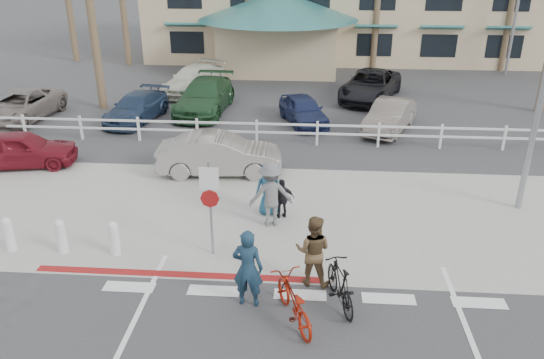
# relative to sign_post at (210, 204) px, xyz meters

# --- Properties ---
(ground) EXTENTS (140.00, 140.00, 0.00)m
(ground) POSITION_rel_sign_post_xyz_m (2.30, -2.20, -1.45)
(ground) COLOR #333335
(sidewalk_plaza) EXTENTS (22.00, 7.00, 0.01)m
(sidewalk_plaza) POSITION_rel_sign_post_xyz_m (2.30, 2.30, -1.44)
(sidewalk_plaza) COLOR gray
(sidewalk_plaza) RESTS_ON ground
(cross_street) EXTENTS (40.00, 5.00, 0.01)m
(cross_street) POSITION_rel_sign_post_xyz_m (2.30, 6.30, -1.45)
(cross_street) COLOR #333335
(cross_street) RESTS_ON ground
(parking_lot) EXTENTS (50.00, 16.00, 0.01)m
(parking_lot) POSITION_rel_sign_post_xyz_m (2.30, 15.80, -1.45)
(parking_lot) COLOR #333335
(parking_lot) RESTS_ON ground
(curb_red) EXTENTS (7.00, 0.25, 0.02)m
(curb_red) POSITION_rel_sign_post_xyz_m (-0.70, -1.00, -1.44)
(curb_red) COLOR maroon
(curb_red) RESTS_ON ground
(rail_fence) EXTENTS (29.40, 0.16, 1.00)m
(rail_fence) POSITION_rel_sign_post_xyz_m (2.80, 8.30, -0.95)
(rail_fence) COLOR silver
(rail_fence) RESTS_ON ground
(sign_post) EXTENTS (0.50, 0.10, 2.90)m
(sign_post) POSITION_rel_sign_post_xyz_m (0.00, 0.00, 0.00)
(sign_post) COLOR gray
(sign_post) RESTS_ON ground
(bollard_0) EXTENTS (0.26, 0.26, 0.95)m
(bollard_0) POSITION_rel_sign_post_xyz_m (-2.50, -0.20, -0.97)
(bollard_0) COLOR silver
(bollard_0) RESTS_ON ground
(bollard_1) EXTENTS (0.26, 0.26, 0.95)m
(bollard_1) POSITION_rel_sign_post_xyz_m (-3.90, -0.20, -0.97)
(bollard_1) COLOR silver
(bollard_1) RESTS_ON ground
(bollard_2) EXTENTS (0.26, 0.26, 0.95)m
(bollard_2) POSITION_rel_sign_post_xyz_m (-5.30, -0.20, -0.97)
(bollard_2) COLOR silver
(bollard_2) RESTS_ON ground
(bike_red) EXTENTS (1.36, 2.02, 1.00)m
(bike_red) POSITION_rel_sign_post_xyz_m (2.17, -2.51, -0.95)
(bike_red) COLOR maroon
(bike_red) RESTS_ON ground
(rider_red) EXTENTS (0.72, 0.51, 1.86)m
(rider_red) POSITION_rel_sign_post_xyz_m (1.16, -1.98, -0.52)
(rider_red) COLOR #152D40
(rider_red) RESTS_ON ground
(bike_black) EXTENTS (0.95, 1.82, 1.05)m
(bike_black) POSITION_rel_sign_post_xyz_m (3.18, -1.87, -0.92)
(bike_black) COLOR black
(bike_black) RESTS_ON ground
(rider_black) EXTENTS (0.96, 0.81, 1.76)m
(rider_black) POSITION_rel_sign_post_xyz_m (2.57, -1.08, -0.57)
(rider_black) COLOR brown
(rider_black) RESTS_ON ground
(pedestrian_a) EXTENTS (1.35, 0.96, 1.90)m
(pedestrian_a) POSITION_rel_sign_post_xyz_m (1.37, 1.70, -0.50)
(pedestrian_a) COLOR #606062
(pedestrian_a) RESTS_ON ground
(pedestrian_child) EXTENTS (0.77, 0.50, 1.22)m
(pedestrian_child) POSITION_rel_sign_post_xyz_m (1.67, 2.14, -0.84)
(pedestrian_child) COLOR black
(pedestrian_child) RESTS_ON ground
(pedestrian_b) EXTENTS (0.91, 0.73, 1.61)m
(pedestrian_b) POSITION_rel_sign_post_xyz_m (1.25, 2.37, -0.65)
(pedestrian_b) COLOR navy
(pedestrian_b) RESTS_ON ground
(car_white_sedan) EXTENTS (4.37, 1.81, 1.41)m
(car_white_sedan) POSITION_rel_sign_post_xyz_m (-0.68, 5.26, -0.75)
(car_white_sedan) COLOR gray
(car_white_sedan) RESTS_ON ground
(car_red_compact) EXTENTS (4.07, 2.27, 1.31)m
(car_red_compact) POSITION_rel_sign_post_xyz_m (-7.89, 5.37, -0.80)
(car_red_compact) COLOR maroon
(car_red_compact) RESTS_ON ground
(lot_car_0) EXTENTS (2.67, 5.01, 1.34)m
(lot_car_0) POSITION_rel_sign_post_xyz_m (-10.64, 10.56, -0.78)
(lot_car_0) COLOR slate
(lot_car_0) RESTS_ON ground
(lot_car_1) EXTENTS (2.41, 4.39, 1.21)m
(lot_car_1) POSITION_rel_sign_post_xyz_m (-5.42, 10.97, -0.85)
(lot_car_1) COLOR #1F304A
(lot_car_1) RESTS_ON ground
(lot_car_2) EXTENTS (2.61, 3.97, 1.25)m
(lot_car_2) POSITION_rel_sign_post_xyz_m (2.09, 11.10, -0.82)
(lot_car_2) COLOR #192147
(lot_car_2) RESTS_ON ground
(lot_car_3) EXTENTS (2.81, 4.16, 1.30)m
(lot_car_3) POSITION_rel_sign_post_xyz_m (5.79, 10.40, -0.80)
(lot_car_3) COLOR #6D645D
(lot_car_3) RESTS_ON ground
(lot_car_4) EXTENTS (3.24, 5.14, 1.39)m
(lot_car_4) POSITION_rel_sign_post_xyz_m (-3.88, 16.04, -0.76)
(lot_car_4) COLOR silver
(lot_car_4) RESTS_ON ground
(lot_car_5) EXTENTS (3.90, 5.76, 1.46)m
(lot_car_5) POSITION_rel_sign_post_xyz_m (5.43, 15.37, -0.72)
(lot_car_5) COLOR black
(lot_car_5) RESTS_ON ground
(lot_car_6) EXTENTS (2.42, 5.30, 1.50)m
(lot_car_6) POSITION_rel_sign_post_xyz_m (-2.61, 12.56, -0.70)
(lot_car_6) COLOR #1E4325
(lot_car_6) RESTS_ON ground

